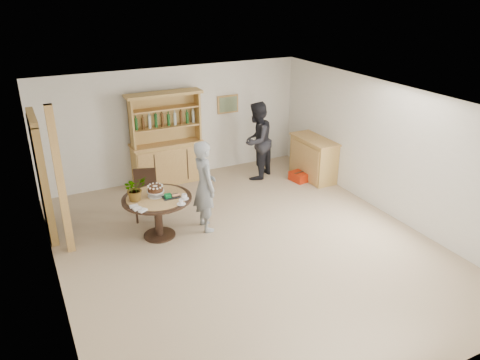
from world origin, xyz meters
name	(u,v)px	position (x,y,z in m)	size (l,w,h in m)	color
ground	(247,246)	(0.00, 0.00, 0.00)	(7.00, 7.00, 0.00)	tan
room_shell	(247,150)	(0.00, 0.01, 1.74)	(6.04, 7.04, 2.52)	white
doorway	(41,176)	(-2.93, 2.00, 1.11)	(0.13, 1.10, 2.18)	black
pine_post	(60,182)	(-2.70, 1.20, 1.25)	(0.12, 0.12, 2.50)	tan
hutch	(167,153)	(-0.30, 3.24, 0.69)	(1.62, 0.54, 2.04)	tan
sideboard	(313,158)	(2.74, 2.00, 0.47)	(0.54, 1.26, 0.94)	tan
dining_table	(157,205)	(-1.22, 1.00, 0.60)	(1.20, 1.20, 0.76)	black
dining_chair	(146,191)	(-1.20, 1.83, 0.54)	(0.53, 0.53, 0.95)	black
birthday_cake	(155,189)	(-1.22, 1.05, 0.88)	(0.30, 0.30, 0.20)	white
flower_vase	(135,189)	(-1.57, 1.05, 0.97)	(0.38, 0.33, 0.42)	#3F7233
gift_tray	(171,196)	(-1.01, 0.88, 0.79)	(0.30, 0.20, 0.08)	black
coffee_cup_a	(184,197)	(-0.82, 0.72, 0.80)	(0.15, 0.15, 0.09)	white
coffee_cup_b	(181,202)	(-0.94, 0.55, 0.79)	(0.15, 0.15, 0.08)	white
napkins	(138,208)	(-1.63, 0.69, 0.77)	(0.24, 0.33, 0.03)	white
teen_boy	(205,186)	(-0.37, 0.90, 0.84)	(0.61, 0.40, 1.68)	gray
adult_person	(257,141)	(1.60, 2.59, 0.88)	(0.85, 0.67, 1.76)	black
red_suitcase	(304,175)	(2.50, 1.99, 0.10)	(0.66, 0.49, 0.21)	red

